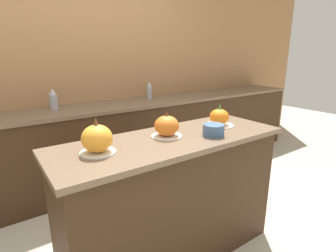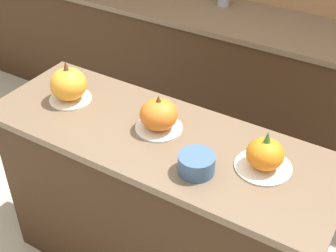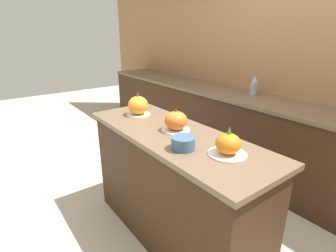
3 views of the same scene
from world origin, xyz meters
name	(u,v)px [view 1 (image 1 of 3)]	position (x,y,z in m)	size (l,w,h in m)	color
wall_back	(85,71)	(0.00, 1.68, 1.25)	(8.00, 0.06, 2.50)	#9E7047
kitchen_island	(172,199)	(0.00, 0.00, 0.46)	(1.59, 0.57, 0.91)	#382314
back_counter	(101,146)	(0.00, 1.35, 0.45)	(6.00, 0.60, 0.90)	#382314
pumpkin_cake_left	(97,139)	(-0.50, 0.02, 0.99)	(0.20, 0.20, 0.21)	silver
pumpkin_cake_center	(167,127)	(-0.02, 0.04, 0.98)	(0.21, 0.21, 0.17)	silver
pumpkin_cake_right	(219,118)	(0.46, 0.04, 0.97)	(0.22, 0.22, 0.17)	silver
bottle_tall	(149,90)	(0.71, 1.47, 1.00)	(0.07, 0.07, 0.22)	#99999E
bottle_short	(53,99)	(-0.41, 1.48, 1.00)	(0.08, 0.08, 0.21)	#99999E
mixing_bowl	(214,130)	(0.25, -0.12, 0.95)	(0.14, 0.14, 0.08)	#3D5B84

